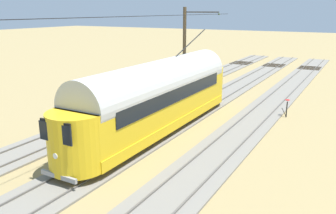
{
  "coord_description": "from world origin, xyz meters",
  "views": [
    {
      "loc": [
        -10.34,
        16.0,
        7.11
      ],
      "look_at": [
        -0.93,
        -0.71,
        1.8
      ],
      "focal_mm": 37.51,
      "sensor_mm": 36.0,
      "label": 1
    }
  ],
  "objects": [
    {
      "name": "catenary_pole_foreground",
      "position": [
        2.87,
        -10.41,
        3.86
      ],
      "size": [
        3.18,
        0.28,
        7.36
      ],
      "color": "#4C3D28",
      "rests_on": "ground"
    },
    {
      "name": "track_streetcar_siding",
      "position": [
        -4.41,
        -0.31,
        0.05
      ],
      "size": [
        2.8,
        80.0,
        0.18
      ],
      "color": "slate",
      "rests_on": "ground"
    },
    {
      "name": "track_adjacent_siding",
      "position": [
        0.0,
        -0.31,
        0.05
      ],
      "size": [
        2.8,
        80.0,
        0.18
      ],
      "color": "slate",
      "rests_on": "ground"
    },
    {
      "name": "vintage_streetcar",
      "position": [
        0.0,
        -1.28,
        2.26
      ],
      "size": [
        2.65,
        16.33,
        5.61
      ],
      "color": "gold",
      "rests_on": "ground"
    },
    {
      "name": "track_third_siding",
      "position": [
        4.41,
        -0.31,
        0.05
      ],
      "size": [
        2.8,
        80.0,
        0.18
      ],
      "color": "slate",
      "rests_on": "ground"
    },
    {
      "name": "switch_stand",
      "position": [
        -6.09,
        -8.08,
        0.7
      ],
      "size": [
        0.5,
        0.3,
        1.24
      ],
      "color": "black",
      "rests_on": "ground"
    },
    {
      "name": "ground_plane",
      "position": [
        0.0,
        0.0,
        0.0
      ],
      "size": [
        220.0,
        220.0,
        0.0
      ],
      "primitive_type": "plane",
      "color": "#937F51"
    }
  ]
}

